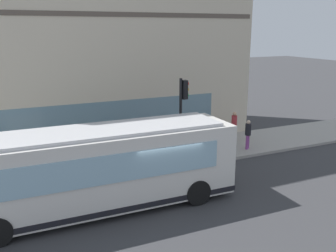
{
  "coord_description": "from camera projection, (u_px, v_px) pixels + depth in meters",
  "views": [
    {
      "loc": [
        -12.32,
        5.27,
        6.52
      ],
      "look_at": [
        2.86,
        -1.67,
        2.14
      ],
      "focal_mm": 39.82,
      "sensor_mm": 36.0,
      "label": 1
    }
  ],
  "objects": [
    {
      "name": "fire_hydrant",
      "position": [
        134.0,
        150.0,
        18.92
      ],
      "size": [
        0.35,
        0.35,
        0.74
      ],
      "color": "red",
      "rests_on": "sidewalk_curb"
    },
    {
      "name": "building_corner",
      "position": [
        92.0,
        28.0,
        21.67
      ],
      "size": [
        6.84,
        17.68,
        13.11
      ],
      "color": "beige",
      "rests_on": "ground"
    },
    {
      "name": "pedestrian_near_building_entrance",
      "position": [
        248.0,
        133.0,
        20.12
      ],
      "size": [
        0.32,
        0.32,
        1.61
      ],
      "color": "#8C3F8C",
      "rests_on": "sidewalk_curb"
    },
    {
      "name": "sidewalk_curb",
      "position": [
        124.0,
        162.0,
        18.6
      ],
      "size": [
        3.92,
        40.0,
        0.15
      ],
      "primitive_type": "cube",
      "color": "#9E9991",
      "rests_on": "ground"
    },
    {
      "name": "city_bus_nearside",
      "position": [
        100.0,
        169.0,
        13.54
      ],
      "size": [
        2.68,
        10.06,
        3.07
      ],
      "color": "silver",
      "rests_on": "ground"
    },
    {
      "name": "pedestrian_walking_along_curb",
      "position": [
        205.0,
        135.0,
        19.3
      ],
      "size": [
        0.32,
        0.32,
        1.78
      ],
      "color": "#3359A5",
      "rests_on": "sidewalk_curb"
    },
    {
      "name": "pedestrian_near_hydrant",
      "position": [
        234.0,
        124.0,
        21.5
      ],
      "size": [
        0.32,
        0.32,
        1.75
      ],
      "color": "#99994C",
      "rests_on": "sidewalk_curb"
    },
    {
      "name": "pedestrian_by_light_pole",
      "position": [
        95.0,
        142.0,
        18.22
      ],
      "size": [
        0.32,
        0.32,
        1.71
      ],
      "color": "#B23338",
      "rests_on": "sidewalk_curb"
    },
    {
      "name": "ground",
      "position": [
        160.0,
        200.0,
        14.61
      ],
      "size": [
        120.0,
        120.0,
        0.0
      ],
      "primitive_type": "plane",
      "color": "#38383A"
    },
    {
      "name": "traffic_light_near_corner",
      "position": [
        183.0,
        104.0,
        17.79
      ],
      "size": [
        0.32,
        0.49,
        4.11
      ],
      "color": "black",
      "rests_on": "sidewalk_curb"
    },
    {
      "name": "newspaper_vending_box",
      "position": [
        169.0,
        143.0,
        19.87
      ],
      "size": [
        0.44,
        0.43,
        0.9
      ],
      "color": "#BF3F19",
      "rests_on": "sidewalk_curb"
    }
  ]
}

